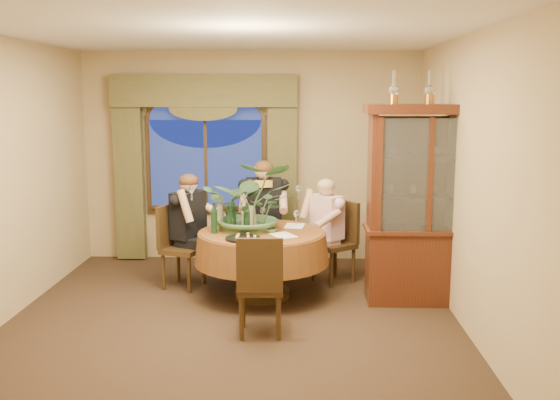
{
  "coord_description": "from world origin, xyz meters",
  "views": [
    {
      "loc": [
        0.66,
        -5.86,
        2.24
      ],
      "look_at": [
        0.45,
        0.82,
        1.1
      ],
      "focal_mm": 40.0,
      "sensor_mm": 36.0,
      "label": 1
    }
  ],
  "objects_px": {
    "person_pink": "(327,230)",
    "chair_back": "(183,247)",
    "oil_lamp_right": "(466,87)",
    "wine_bottle_5": "(229,217)",
    "person_back": "(189,229)",
    "wine_bottle_3": "(244,215)",
    "wine_bottle_1": "(214,218)",
    "chair_front_left": "(260,284)",
    "oil_lamp_left": "(394,87)",
    "person_scarf": "(264,217)",
    "chair_right": "(334,243)",
    "oil_lamp_center": "(430,87)",
    "stoneware_vase": "(251,217)",
    "olive_bowl": "(270,230)",
    "wine_bottle_4": "(247,218)",
    "centerpiece_plant": "(252,171)",
    "wine_bottle_0": "(233,213)",
    "china_cabinet": "(425,205)",
    "chair_back_right": "(256,235)",
    "dining_table": "(262,264)",
    "wine_bottle_2": "(220,215)"
  },
  "relations": [
    {
      "from": "olive_bowl",
      "to": "wine_bottle_4",
      "type": "bearing_deg",
      "value": -176.91
    },
    {
      "from": "wine_bottle_5",
      "to": "person_scarf",
      "type": "bearing_deg",
      "value": 73.27
    },
    {
      "from": "person_pink",
      "to": "chair_back",
      "type": "bearing_deg",
      "value": 59.57
    },
    {
      "from": "wine_bottle_1",
      "to": "chair_right",
      "type": "bearing_deg",
      "value": 28.2
    },
    {
      "from": "chair_front_left",
      "to": "oil_lamp_left",
      "type": "bearing_deg",
      "value": 33.68
    },
    {
      "from": "wine_bottle_1",
      "to": "chair_back",
      "type": "bearing_deg",
      "value": 134.63
    },
    {
      "from": "person_back",
      "to": "wine_bottle_3",
      "type": "distance_m",
      "value": 0.83
    },
    {
      "from": "wine_bottle_3",
      "to": "wine_bottle_5",
      "type": "bearing_deg",
      "value": -134.67
    },
    {
      "from": "wine_bottle_1",
      "to": "wine_bottle_2",
      "type": "distance_m",
      "value": 0.2
    },
    {
      "from": "oil_lamp_right",
      "to": "person_scarf",
      "type": "xyz_separation_m",
      "value": [
        -2.16,
        1.1,
        -1.59
      ]
    },
    {
      "from": "person_pink",
      "to": "wine_bottle_3",
      "type": "relative_size",
      "value": 3.8
    },
    {
      "from": "chair_back",
      "to": "wine_bottle_1",
      "type": "xyz_separation_m",
      "value": [
        0.43,
        -0.44,
        0.44
      ]
    },
    {
      "from": "stoneware_vase",
      "to": "chair_back",
      "type": "bearing_deg",
      "value": 168.35
    },
    {
      "from": "wine_bottle_0",
      "to": "chair_right",
      "type": "bearing_deg",
      "value": 19.96
    },
    {
      "from": "chair_front_left",
      "to": "wine_bottle_2",
      "type": "relative_size",
      "value": 2.91
    },
    {
      "from": "dining_table",
      "to": "person_back",
      "type": "bearing_deg",
      "value": 152.1
    },
    {
      "from": "china_cabinet",
      "to": "wine_bottle_0",
      "type": "relative_size",
      "value": 6.47
    },
    {
      "from": "oil_lamp_right",
      "to": "wine_bottle_5",
      "type": "height_order",
      "value": "oil_lamp_right"
    },
    {
      "from": "stoneware_vase",
      "to": "wine_bottle_4",
      "type": "bearing_deg",
      "value": -96.34
    },
    {
      "from": "oil_lamp_left",
      "to": "person_pink",
      "type": "xyz_separation_m",
      "value": [
        -0.64,
        0.73,
        -1.68
      ]
    },
    {
      "from": "centerpiece_plant",
      "to": "wine_bottle_0",
      "type": "distance_m",
      "value": 0.54
    },
    {
      "from": "person_back",
      "to": "olive_bowl",
      "type": "distance_m",
      "value": 1.13
    },
    {
      "from": "stoneware_vase",
      "to": "olive_bowl",
      "type": "bearing_deg",
      "value": -44.6
    },
    {
      "from": "oil_lamp_right",
      "to": "chair_back_right",
      "type": "height_order",
      "value": "oil_lamp_right"
    },
    {
      "from": "oil_lamp_left",
      "to": "olive_bowl",
      "type": "relative_size",
      "value": 2.3
    },
    {
      "from": "dining_table",
      "to": "china_cabinet",
      "type": "relative_size",
      "value": 0.69
    },
    {
      "from": "oil_lamp_center",
      "to": "chair_right",
      "type": "relative_size",
      "value": 0.35
    },
    {
      "from": "person_pink",
      "to": "wine_bottle_5",
      "type": "height_order",
      "value": "person_pink"
    },
    {
      "from": "person_pink",
      "to": "person_back",
      "type": "distance_m",
      "value": 1.64
    },
    {
      "from": "chair_back_right",
      "to": "person_back",
      "type": "relative_size",
      "value": 0.72
    },
    {
      "from": "person_scarf",
      "to": "dining_table",
      "type": "bearing_deg",
      "value": 90.0
    },
    {
      "from": "chair_back",
      "to": "person_back",
      "type": "distance_m",
      "value": 0.24
    },
    {
      "from": "oil_lamp_right",
      "to": "wine_bottle_1",
      "type": "distance_m",
      "value": 2.98
    },
    {
      "from": "oil_lamp_right",
      "to": "wine_bottle_5",
      "type": "distance_m",
      "value": 2.84
    },
    {
      "from": "chair_back",
      "to": "wine_bottle_5",
      "type": "xyz_separation_m",
      "value": [
        0.59,
        -0.39,
        0.44
      ]
    },
    {
      "from": "oil_lamp_right",
      "to": "chair_front_left",
      "type": "bearing_deg",
      "value": -154.76
    },
    {
      "from": "centerpiece_plant",
      "to": "wine_bottle_0",
      "type": "bearing_deg",
      "value": 164.01
    },
    {
      "from": "oil_lamp_right",
      "to": "person_scarf",
      "type": "bearing_deg",
      "value": 153.08
    },
    {
      "from": "chair_back",
      "to": "centerpiece_plant",
      "type": "distance_m",
      "value": 1.25
    },
    {
      "from": "oil_lamp_center",
      "to": "chair_back",
      "type": "bearing_deg",
      "value": 170.93
    },
    {
      "from": "chair_right",
      "to": "wine_bottle_3",
      "type": "bearing_deg",
      "value": 80.14
    },
    {
      "from": "china_cabinet",
      "to": "wine_bottle_1",
      "type": "height_order",
      "value": "china_cabinet"
    },
    {
      "from": "stoneware_vase",
      "to": "centerpiece_plant",
      "type": "relative_size",
      "value": 0.21
    },
    {
      "from": "chair_back",
      "to": "chair_front_left",
      "type": "xyz_separation_m",
      "value": [
        0.99,
        -1.41,
        0.0
      ]
    },
    {
      "from": "oil_lamp_center",
      "to": "centerpiece_plant",
      "type": "xyz_separation_m",
      "value": [
        -1.87,
        0.22,
        -0.91
      ]
    },
    {
      "from": "wine_bottle_5",
      "to": "stoneware_vase",
      "type": "bearing_deg",
      "value": 45.42
    },
    {
      "from": "chair_right",
      "to": "wine_bottle_1",
      "type": "relative_size",
      "value": 2.91
    },
    {
      "from": "wine_bottle_1",
      "to": "oil_lamp_left",
      "type": "bearing_deg",
      "value": 0.22
    },
    {
      "from": "olive_bowl",
      "to": "wine_bottle_0",
      "type": "xyz_separation_m",
      "value": [
        -0.43,
        0.25,
        0.14
      ]
    },
    {
      "from": "oil_lamp_center",
      "to": "chair_back_right",
      "type": "relative_size",
      "value": 0.35
    }
  ]
}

